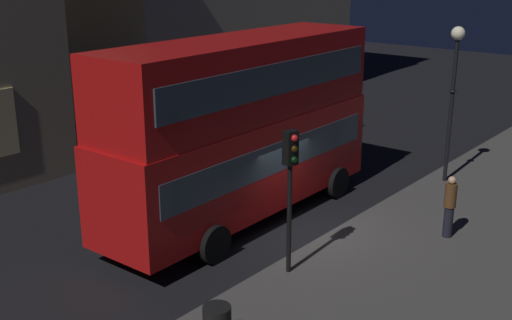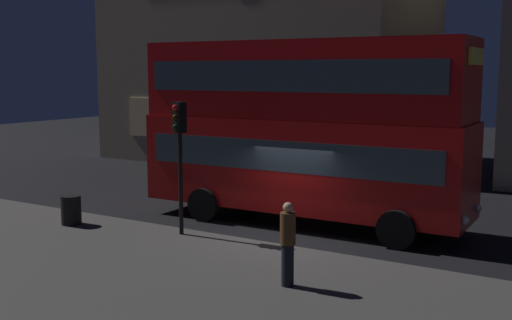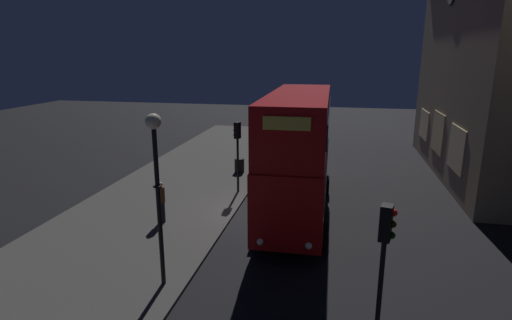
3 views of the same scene
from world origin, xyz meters
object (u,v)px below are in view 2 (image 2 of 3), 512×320
object	(u,v)px
double_decker_bus	(303,123)
pedestrian	(288,243)
traffic_light_near_kerb	(179,140)
litter_bin	(71,210)

from	to	relation	value
double_decker_bus	pedestrian	size ratio (longest dim) A/B	5.61
traffic_light_near_kerb	pedestrian	distance (m)	5.41
double_decker_bus	traffic_light_near_kerb	world-z (taller)	double_decker_bus
pedestrian	double_decker_bus	bearing A→B (deg)	-132.37
traffic_light_near_kerb	litter_bin	bearing A→B (deg)	-152.91
litter_bin	traffic_light_near_kerb	bearing A→B (deg)	12.35
traffic_light_near_kerb	pedestrian	size ratio (longest dim) A/B	2.04
double_decker_bus	litter_bin	world-z (taller)	double_decker_bus
traffic_light_near_kerb	pedestrian	world-z (taller)	traffic_light_near_kerb
traffic_light_near_kerb	litter_bin	xyz separation A→B (m)	(-3.54, -0.78, -2.25)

